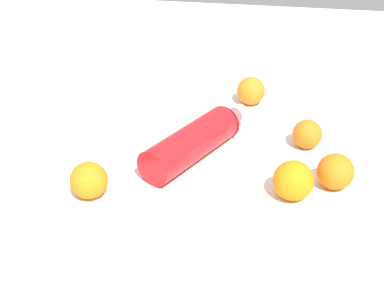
{
  "coord_description": "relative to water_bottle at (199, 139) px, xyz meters",
  "views": [
    {
      "loc": [
        -0.16,
        0.96,
        0.59
      ],
      "look_at": [
        -0.0,
        0.04,
        0.04
      ],
      "focal_mm": 47.31,
      "sensor_mm": 36.0,
      "label": 1
    }
  ],
  "objects": [
    {
      "name": "water_bottle",
      "position": [
        0.0,
        0.0,
        0.0
      ],
      "size": [
        0.21,
        0.31,
        0.08
      ],
      "rotation": [
        0.0,
        0.0,
        4.23
      ],
      "color": "red",
      "rests_on": "ground_plane"
    },
    {
      "name": "orange_3",
      "position": [
        -0.2,
        0.12,
        0.0
      ],
      "size": [
        0.08,
        0.08,
        0.08
      ],
      "primitive_type": "sphere",
      "color": "orange",
      "rests_on": "ground_plane"
    },
    {
      "name": "orange_0",
      "position": [
        -0.28,
        0.07,
        -0.0
      ],
      "size": [
        0.07,
        0.07,
        0.07
      ],
      "primitive_type": "sphere",
      "color": "orange",
      "rests_on": "ground_plane"
    },
    {
      "name": "orange_4",
      "position": [
        -0.09,
        -0.28,
        -0.0
      ],
      "size": [
        0.07,
        0.07,
        0.07
      ],
      "primitive_type": "sphere",
      "color": "orange",
      "rests_on": "ground_plane"
    },
    {
      "name": "ground_plane",
      "position": [
        0.02,
        -0.02,
        -0.04
      ],
      "size": [
        2.4,
        2.4,
        0.0
      ],
      "primitive_type": "plane",
      "color": "silver"
    },
    {
      "name": "orange_2",
      "position": [
        0.18,
        0.19,
        -0.0
      ],
      "size": [
        0.07,
        0.07,
        0.07
      ],
      "primitive_type": "sphere",
      "color": "orange",
      "rests_on": "ground_plane"
    },
    {
      "name": "orange_1",
      "position": [
        -0.23,
        -0.07,
        -0.01
      ],
      "size": [
        0.07,
        0.07,
        0.07
      ],
      "primitive_type": "sphere",
      "color": "orange",
      "rests_on": "ground_plane"
    }
  ]
}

